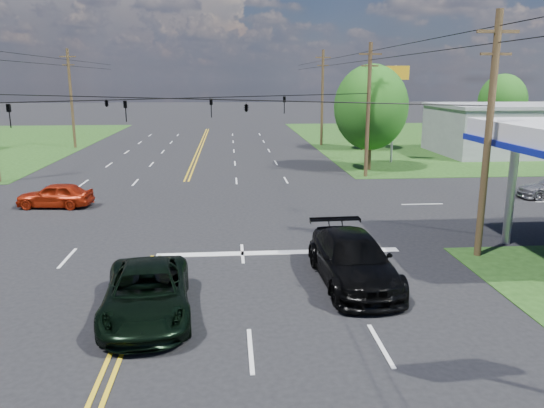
{
  "coord_description": "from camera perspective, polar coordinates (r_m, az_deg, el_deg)",
  "views": [
    {
      "loc": [
        3.04,
        -16.71,
        6.99
      ],
      "look_at": [
        4.88,
        6.0,
        1.61
      ],
      "focal_mm": 35.0,
      "sensor_mm": 36.0,
      "label": 1
    }
  ],
  "objects": [
    {
      "name": "grass_ne",
      "position": [
        68.96,
        23.16,
        6.4
      ],
      "size": [
        46.0,
        48.0,
        0.03
      ],
      "primitive_type": "cube",
      "color": "#1C3C13",
      "rests_on": "ground"
    },
    {
      "name": "tree_right_b",
      "position": [
        54.47,
        9.83,
        10.17
      ],
      "size": [
        4.94,
        4.94,
        7.09
      ],
      "color": "#3E301A",
      "rests_on": "ground"
    },
    {
      "name": "pole_ne",
      "position": [
        39.06,
        10.31,
        10.03
      ],
      "size": [
        1.6,
        0.28,
        9.5
      ],
      "color": "#3E301A",
      "rests_on": "ground"
    },
    {
      "name": "span_wire_signals",
      "position": [
        28.88,
        -10.88,
        11.08
      ],
      "size": [
        26.0,
        18.0,
        1.13
      ],
      "color": "black",
      "rests_on": "ground"
    },
    {
      "name": "pole_se",
      "position": [
        22.18,
        22.25,
        6.94
      ],
      "size": [
        1.6,
        0.28,
        9.5
      ],
      "color": "#3E301A",
      "rests_on": "ground"
    },
    {
      "name": "pickup_dkgreen",
      "position": [
        16.48,
        -13.31,
        -9.3
      ],
      "size": [
        3.02,
        5.66,
        1.52
      ],
      "primitive_type": "imported",
      "rotation": [
        0.0,
        0.0,
        0.09
      ],
      "color": "black",
      "rests_on": "ground"
    },
    {
      "name": "power_lines",
      "position": [
        26.93,
        -11.59,
        16.46
      ],
      "size": [
        26.04,
        100.0,
        0.64
      ],
      "color": "black",
      "rests_on": "ground"
    },
    {
      "name": "tree_right_a",
      "position": [
        42.21,
        10.59,
        10.18
      ],
      "size": [
        5.7,
        5.7,
        8.18
      ],
      "color": "#3E301A",
      "rests_on": "ground"
    },
    {
      "name": "suv_black",
      "position": [
        18.77,
        8.7,
        -5.94
      ],
      "size": [
        2.62,
        5.98,
        1.71
      ],
      "primitive_type": "imported",
      "rotation": [
        0.0,
        0.0,
        0.04
      ],
      "color": "black",
      "rests_on": "ground"
    },
    {
      "name": "sedan_red",
      "position": [
        31.89,
        -22.3,
        0.89
      ],
      "size": [
        4.21,
        2.03,
        1.39
      ],
      "primitive_type": "imported",
      "rotation": [
        0.0,
        0.0,
        -1.67
      ],
      "color": "#9E220B",
      "rests_on": "ground"
    },
    {
      "name": "polesign_ne",
      "position": [
        46.28,
        13.06,
        12.12
      ],
      "size": [
        2.15,
        1.11,
        8.1
      ],
      "color": "#A5A5AA",
      "rests_on": "ground"
    },
    {
      "name": "pole_left_far",
      "position": [
        58.96,
        -20.8,
        10.67
      ],
      "size": [
        1.6,
        0.28,
        10.0
      ],
      "color": "#3E301A",
      "rests_on": "ground"
    },
    {
      "name": "tree_far_r",
      "position": [
        66.42,
        23.54,
        10.09
      ],
      "size": [
        5.32,
        5.32,
        7.63
      ],
      "color": "#3E301A",
      "rests_on": "ground"
    },
    {
      "name": "retail_ne",
      "position": [
        55.88,
        24.44,
        7.19
      ],
      "size": [
        14.0,
        10.0,
        4.4
      ],
      "primitive_type": "cube",
      "color": "gray",
      "rests_on": "ground"
    },
    {
      "name": "pole_right_far",
      "position": [
        57.6,
        5.43,
        11.41
      ],
      "size": [
        1.6,
        0.28,
        10.0
      ],
      "color": "#3E301A",
      "rests_on": "ground"
    },
    {
      "name": "stop_bar",
      "position": [
        21.94,
        0.74,
        -5.29
      ],
      "size": [
        10.0,
        0.5,
        0.02
      ],
      "primitive_type": "cube",
      "color": "silver",
      "rests_on": "ground"
    },
    {
      "name": "ground",
      "position": [
        29.7,
        -10.38,
        -0.55
      ],
      "size": [
        280.0,
        280.0,
        0.0
      ],
      "primitive_type": "plane",
      "color": "black",
      "rests_on": "ground"
    }
  ]
}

